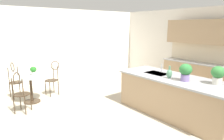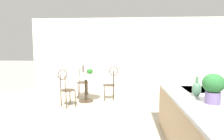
% 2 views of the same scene
% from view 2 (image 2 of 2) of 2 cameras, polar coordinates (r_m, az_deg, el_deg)
% --- Properties ---
extents(wall_left_window, '(0.12, 7.80, 2.70)m').
position_cam_2_polar(wall_left_window, '(7.38, 6.87, 4.41)').
color(wall_left_window, silver).
rests_on(wall_left_window, ground).
extents(kitchen_island, '(2.80, 1.06, 0.92)m').
position_cam_2_polar(kitchen_island, '(3.26, 26.12, -14.93)').
color(kitchen_island, tan).
rests_on(kitchen_island, ground).
extents(bistro_table, '(0.80, 0.80, 0.74)m').
position_cam_2_polar(bistro_table, '(5.99, -7.61, -4.81)').
color(bistro_table, '#3D2D1E').
rests_on(bistro_table, ground).
extents(chair_near_window, '(0.42, 0.50, 1.04)m').
position_cam_2_polar(chair_near_window, '(6.09, -0.38, -3.35)').
color(chair_near_window, '#3D2D1E').
rests_on(chair_near_window, ground).
extents(chair_by_island, '(0.54, 0.54, 1.04)m').
position_cam_2_polar(chair_by_island, '(5.50, -13.21, -4.60)').
color(chair_by_island, '#3D2D1E').
rests_on(chair_by_island, ground).
extents(chair_toward_desk, '(0.50, 0.42, 1.04)m').
position_cam_2_polar(chair_toward_desk, '(6.69, -8.42, -2.52)').
color(chair_toward_desk, '#3D2D1E').
rests_on(chair_toward_desk, ground).
extents(sink_faucet, '(0.02, 0.02, 0.22)m').
position_cam_2_polar(sink_faucet, '(3.67, 26.02, -3.38)').
color(sink_faucet, '#B2B5BA').
rests_on(sink_faucet, kitchen_island).
extents(potted_plant_on_table, '(0.17, 0.17, 0.24)m').
position_cam_2_polar(potted_plant_on_table, '(5.96, -6.40, -0.64)').
color(potted_plant_on_table, beige).
rests_on(potted_plant_on_table, bistro_table).
extents(potted_plant_counter_near, '(0.27, 0.27, 0.38)m').
position_cam_2_polar(potted_plant_counter_near, '(2.78, 27.28, -4.25)').
color(potted_plant_counter_near, '#7A669E').
rests_on(potted_plant_counter_near, kitchen_island).
extents(vase_on_counter, '(0.13, 0.13, 0.29)m').
position_cam_2_polar(vase_on_counter, '(3.09, 23.31, -5.03)').
color(vase_on_counter, '#4C7A5B').
rests_on(vase_on_counter, kitchen_island).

